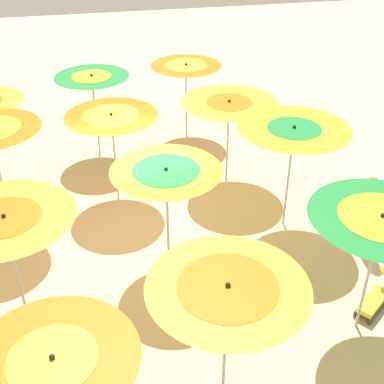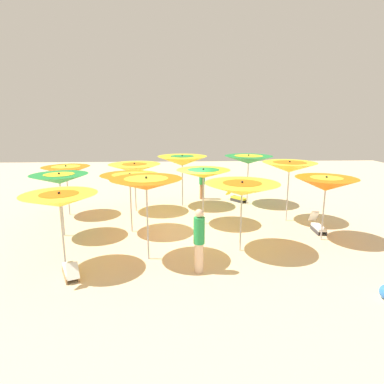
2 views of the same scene
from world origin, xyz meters
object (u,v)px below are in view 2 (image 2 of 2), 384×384
at_px(beach_umbrella_10, 289,167).
at_px(lounger_0, 318,226).
at_px(beach_umbrella_8, 242,189).
at_px(beach_umbrella_6, 182,161).
at_px(beach_umbrella_0, 66,171).
at_px(beach_umbrella_3, 135,168).
at_px(lounger_2, 237,197).
at_px(beach_umbrella_7, 203,174).
at_px(lounger_1, 70,271).
at_px(beachgoer_0, 199,240).
at_px(beach_umbrella_4, 130,180).
at_px(beach_umbrella_9, 248,160).
at_px(beach_umbrella_2, 60,200).
at_px(beachgoer_1, 202,182).
at_px(beach_umbrella_11, 326,184).
at_px(beach_umbrella_5, 146,184).
at_px(beach_umbrella_1, 59,179).

distance_m(beach_umbrella_10, lounger_0, 2.50).
distance_m(beach_umbrella_8, lounger_0, 4.01).
relative_size(beach_umbrella_6, beach_umbrella_10, 0.99).
relative_size(beach_umbrella_0, beach_umbrella_3, 0.95).
bearing_deg(lounger_2, beach_umbrella_7, -67.09).
distance_m(beach_umbrella_8, lounger_1, 5.32).
height_order(beach_umbrella_7, beachgoer_0, beach_umbrella_7).
height_order(beach_umbrella_4, beach_umbrella_9, beach_umbrella_9).
bearing_deg(beach_umbrella_9, beachgoer_0, -21.74).
bearing_deg(beach_umbrella_2, lounger_1, 28.99).
bearing_deg(beach_umbrella_0, lounger_2, 104.62).
bearing_deg(beach_umbrella_10, beachgoer_1, -140.65).
distance_m(beach_umbrella_3, beach_umbrella_7, 3.48).
distance_m(beach_umbrella_11, lounger_1, 8.26).
xyz_separation_m(beach_umbrella_9, beachgoer_0, (7.08, -2.83, -1.24)).
bearing_deg(lounger_0, lounger_1, -65.28).
xyz_separation_m(beach_umbrella_10, lounger_1, (4.57, -7.22, -2.01)).
bearing_deg(lounger_0, beach_umbrella_5, -67.91).
bearing_deg(beach_umbrella_3, beach_umbrella_11, 59.94).
relative_size(beach_umbrella_0, beachgoer_1, 1.30).
relative_size(beach_umbrella_3, beach_umbrella_10, 0.93).
relative_size(beach_umbrella_3, lounger_1, 1.90).
xyz_separation_m(beach_umbrella_10, lounger_0, (1.33, 0.73, -1.99)).
bearing_deg(beach_umbrella_5, beach_umbrella_10, 123.23).
distance_m(beach_umbrella_9, beachgoer_0, 7.73).
bearing_deg(beachgoer_1, lounger_2, 163.92).
xyz_separation_m(beach_umbrella_8, beach_umbrella_10, (-2.98, 2.47, 0.22)).
xyz_separation_m(lounger_1, lounger_2, (-7.83, 5.80, 0.02)).
distance_m(beach_umbrella_3, beach_umbrella_9, 5.34).
height_order(beach_umbrella_4, beach_umbrella_8, beach_umbrella_8).
bearing_deg(lounger_0, beach_umbrella_10, -148.56).
bearing_deg(beach_umbrella_2, beach_umbrella_7, 132.18).
distance_m(beach_umbrella_3, beach_umbrella_10, 6.53).
xyz_separation_m(beach_umbrella_6, beach_umbrella_10, (2.51, 4.17, 0.04)).
height_order(beach_umbrella_4, beach_umbrella_6, beach_umbrella_6).
distance_m(beach_umbrella_2, beach_umbrella_4, 3.29).
bearing_deg(beach_umbrella_9, lounger_0, 23.66).
distance_m(beach_umbrella_1, beach_umbrella_7, 5.16).
distance_m(beach_umbrella_8, beach_umbrella_10, 3.87).
xyz_separation_m(beach_umbrella_7, beach_umbrella_9, (-2.93, 2.38, 0.17)).
xyz_separation_m(beach_umbrella_2, beach_umbrella_3, (-5.72, 1.27, -0.00)).
relative_size(beach_umbrella_11, beachgoer_0, 1.26).
relative_size(beach_umbrella_11, lounger_1, 1.86).
bearing_deg(beachgoer_1, beach_umbrella_4, 61.04).
distance_m(beach_umbrella_2, lounger_2, 9.64).
height_order(beach_umbrella_9, lounger_0, beach_umbrella_9).
distance_m(beach_umbrella_10, beachgoer_0, 5.98).
height_order(beach_umbrella_0, beach_umbrella_3, beach_umbrella_3).
height_order(beach_umbrella_2, lounger_0, beach_umbrella_2).
bearing_deg(beach_umbrella_8, beachgoer_1, -174.31).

